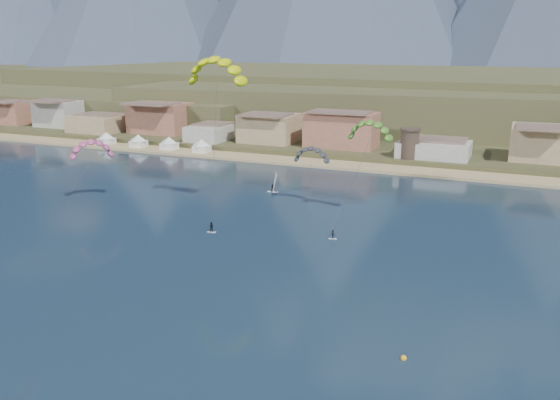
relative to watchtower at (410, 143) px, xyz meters
name	(u,v)px	position (x,y,z in m)	size (l,w,h in m)	color
ground	(165,360)	(-5.00, -114.00, -6.37)	(2400.00, 2400.00, 0.00)	black
beach	(385,168)	(-5.00, -8.00, -6.12)	(2200.00, 12.00, 0.90)	tan
land	(488,79)	(-5.00, 446.00, -6.37)	(2200.00, 900.00, 4.00)	#4D452A
foothills	(497,100)	(17.39, 118.47, 2.71)	(940.00, 210.00, 18.00)	brown
town	(275,125)	(-45.00, 8.00, 1.63)	(400.00, 24.00, 12.00)	beige
watchtower	(410,143)	(0.00, 0.00, 0.00)	(5.82, 5.82, 8.60)	#47382D
beach_tents	(153,139)	(-81.25, -8.00, -2.66)	(43.40, 6.40, 5.00)	white
kitesurfer_yellow	(216,67)	(-26.10, -63.12, 22.75)	(12.56, 13.78, 32.40)	silver
kitesurfer_green	(370,128)	(2.14, -55.67, 11.73)	(9.11, 15.58, 22.04)	silver
distant_kite_pink	(91,146)	(-55.47, -65.80, 6.07)	(9.06, 9.44, 15.84)	#262626
distant_kite_dark	(312,152)	(-11.44, -49.79, 5.24)	(8.13, 5.91, 14.69)	#262626
windsurfer	(273,186)	(-23.29, -42.82, -4.94)	(2.58, 2.81, 4.51)	silver
buoy	(404,358)	(18.82, -103.61, -6.25)	(0.68, 0.68, 0.68)	yellow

